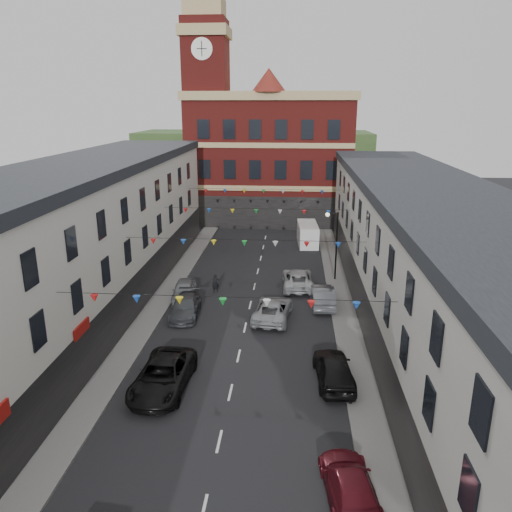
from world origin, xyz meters
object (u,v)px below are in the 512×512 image
(car_left_c, at_px, (163,376))
(car_right_f, at_px, (298,279))
(car_right_d, at_px, (334,369))
(car_left_e, at_px, (184,290))
(moving_car, at_px, (273,309))
(white_van, at_px, (308,234))
(car_left_d, at_px, (186,307))
(street_lamp, at_px, (334,237))
(car_right_c, at_px, (350,485))
(pedestrian, at_px, (216,283))
(car_right_e, at_px, (323,296))

(car_left_c, bearing_deg, car_right_f, 68.18)
(car_left_c, height_order, car_right_d, car_right_d)
(car_left_e, bearing_deg, car_right_f, 14.33)
(moving_car, height_order, white_van, white_van)
(car_left_c, xyz_separation_m, car_left_e, (-1.64, 12.83, -0.08))
(car_left_e, relative_size, white_van, 0.81)
(car_left_d, height_order, car_left_e, car_left_e)
(street_lamp, xyz_separation_m, car_right_f, (-2.95, -1.86, -3.17))
(car_right_c, bearing_deg, white_van, -95.50)
(moving_car, bearing_deg, pedestrian, -38.74)
(car_left_e, distance_m, car_right_d, 15.72)
(car_left_e, bearing_deg, car_left_c, -88.41)
(street_lamp, bearing_deg, car_left_d, -143.05)
(car_left_d, relative_size, car_left_e, 1.12)
(car_right_c, bearing_deg, street_lamp, -99.17)
(car_left_d, bearing_deg, car_right_e, 11.54)
(car_right_f, bearing_deg, car_right_d, 95.00)
(car_left_c, bearing_deg, pedestrian, 89.95)
(car_right_e, bearing_deg, car_right_c, 88.33)
(car_right_c, distance_m, car_right_e, 19.41)
(car_right_c, height_order, car_right_f, car_right_f)
(car_left_c, xyz_separation_m, car_right_d, (9.10, 1.35, 0.02))
(car_right_f, xyz_separation_m, pedestrian, (-6.60, -1.70, 0.03))
(car_right_e, xyz_separation_m, pedestrian, (-8.44, 2.07, -0.00))
(car_right_f, height_order, white_van, white_van)
(car_left_c, relative_size, car_right_d, 1.19)
(car_right_f, height_order, pedestrian, pedestrian)
(car_right_d, xyz_separation_m, moving_car, (-3.70, 8.22, -0.09))
(street_lamp, distance_m, white_van, 12.00)
(street_lamp, distance_m, car_right_d, 16.88)
(car_right_c, bearing_deg, car_left_e, -68.49)
(car_right_e, distance_m, moving_car, 4.54)
(car_left_c, bearing_deg, car_left_d, 97.36)
(moving_car, relative_size, white_van, 1.01)
(car_right_c, distance_m, car_right_f, 23.25)
(moving_car, bearing_deg, car_left_c, 66.72)
(car_right_d, relative_size, car_right_e, 1.03)
(car_left_d, height_order, white_van, white_van)
(moving_car, bearing_deg, car_right_d, 120.42)
(car_left_c, distance_m, car_left_e, 12.94)
(car_left_c, distance_m, car_right_d, 9.20)
(car_left_c, xyz_separation_m, car_right_f, (7.20, 16.05, -0.06))
(car_right_c, distance_m, pedestrian, 23.09)
(car_left_d, height_order, pedestrian, pedestrian)
(car_right_d, distance_m, white_van, 28.10)
(car_right_c, relative_size, car_right_f, 0.87)
(car_right_c, bearing_deg, car_right_d, -96.87)
(car_left_d, distance_m, car_right_c, 19.48)
(white_van, distance_m, pedestrian, 16.94)
(car_left_d, xyz_separation_m, pedestrian, (1.45, 4.71, 0.09))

